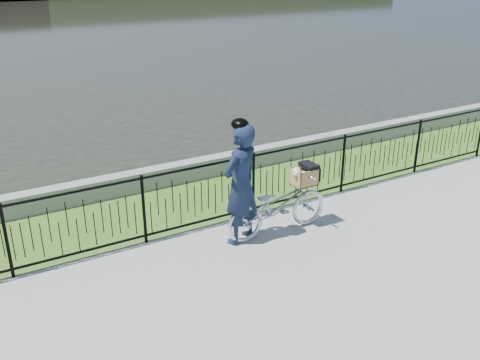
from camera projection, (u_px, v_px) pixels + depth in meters
ground at (252, 272)px, 7.71m from camera, size 120.00×120.00×0.00m
grass_strip at (178, 205)px, 9.79m from camera, size 60.00×2.00×0.01m
quay_wall at (157, 177)px, 10.51m from camera, size 60.00×0.30×0.40m
fence at (202, 196)px, 8.77m from camera, size 14.00×0.06×1.15m
bicycle_rig at (278, 205)px, 8.64m from camera, size 1.86×0.65×1.12m
cyclist at (241, 183)px, 8.20m from camera, size 0.83×0.69×2.01m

